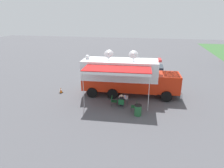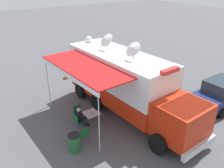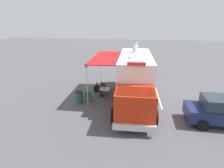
% 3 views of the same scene
% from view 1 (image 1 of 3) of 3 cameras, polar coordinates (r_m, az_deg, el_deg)
% --- Properties ---
extents(ground_plane, '(100.00, 100.00, 0.00)m').
position_cam_1_polar(ground_plane, '(19.85, 2.22, -2.88)').
color(ground_plane, '#515156').
extents(lot_stripe, '(0.39, 4.80, 0.01)m').
position_cam_1_polar(lot_stripe, '(21.74, 2.69, -0.83)').
color(lot_stripe, silver).
rests_on(lot_stripe, ground).
extents(command_truck, '(5.28, 9.61, 4.53)m').
position_cam_1_polar(command_truck, '(19.10, 4.52, 2.37)').
color(command_truck, red).
rests_on(command_truck, ground).
extents(folding_table, '(0.84, 0.84, 0.73)m').
position_cam_1_polar(folding_table, '(17.31, 3.33, -3.97)').
color(folding_table, silver).
rests_on(folding_table, ground).
extents(water_bottle, '(0.07, 0.07, 0.22)m').
position_cam_1_polar(water_bottle, '(17.18, 3.90, -3.59)').
color(water_bottle, '#4C99D8').
rests_on(water_bottle, folding_table).
extents(folding_chair_at_table, '(0.51, 0.51, 0.87)m').
position_cam_1_polar(folding_chair_at_table, '(16.67, 2.72, -5.54)').
color(folding_chair_at_table, '#19562D').
rests_on(folding_chair_at_table, ground).
extents(folding_chair_beside_table, '(0.51, 0.51, 0.87)m').
position_cam_1_polar(folding_chair_beside_table, '(17.18, 0.33, -4.72)').
color(folding_chair_beside_table, '#19562D').
rests_on(folding_chair_beside_table, ground).
extents(folding_chair_spare_by_truck, '(0.51, 0.51, 0.87)m').
position_cam_1_polar(folding_chair_spare_by_truck, '(16.28, 6.80, -6.30)').
color(folding_chair_spare_by_truck, '#19562D').
rests_on(folding_chair_spare_by_truck, ground).
extents(seated_responder, '(0.68, 0.57, 1.25)m').
position_cam_1_polar(seated_responder, '(16.78, 2.79, -4.84)').
color(seated_responder, black).
rests_on(seated_responder, ground).
extents(trash_bin, '(0.57, 0.57, 0.91)m').
position_cam_1_polar(trash_bin, '(15.72, 7.57, -7.58)').
color(trash_bin, '#235B33').
rests_on(trash_bin, ground).
extents(traffic_cone, '(0.36, 0.36, 0.58)m').
position_cam_1_polar(traffic_cone, '(20.68, -14.69, -1.76)').
color(traffic_cone, black).
rests_on(traffic_cone, ground).
extents(car_behind_truck, '(4.23, 2.07, 1.76)m').
position_cam_1_polar(car_behind_truck, '(24.52, 12.63, 3.26)').
color(car_behind_truck, navy).
rests_on(car_behind_truck, ground).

